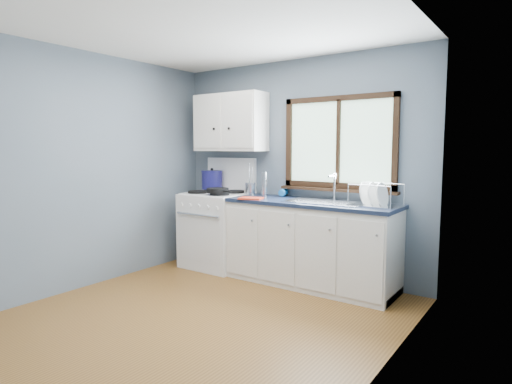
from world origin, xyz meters
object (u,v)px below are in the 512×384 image
Objects in this scene: sink at (326,208)px; dish_rack at (375,200)px; utensil_crock at (250,188)px; gas_range at (217,228)px; stockpot at (212,179)px; thermos at (264,184)px; base_cabinets at (310,248)px; skillet at (218,190)px.

sink reaches higher than dish_rack.
sink is 2.20× the size of utensil_crock.
gas_range is at bearing -173.96° from dish_rack.
gas_range is 0.64m from stockpot.
dish_rack is (1.36, -0.08, -0.08)m from thermos.
gas_range is at bearing -35.78° from stockpot.
sink is 2.47× the size of stockpot.
thermos is (0.23, -0.03, 0.07)m from utensil_crock.
base_cabinets is 3.81× the size of dish_rack.
utensil_crock is at bearing 17.59° from gas_range.
sink is 1.34m from skillet.
sink is 1.73× the size of dish_rack.
dish_rack is (1.84, 0.19, -0.00)m from skillet.
stockpot reaches higher than dish_rack.
gas_range reaches higher than skillet.
dish_rack is at bearing -3.51° from thermos.
sink is at bearing -6.17° from utensil_crock.
utensil_crock reaches higher than sink.
utensil_crock reaches higher than skillet.
utensil_crock is 1.32× the size of thermos.
sink is 1.70m from stockpot.
skillet is at bearing -129.88° from utensil_crock.
gas_range is 2.80× the size of dish_rack.
utensil_crock is at bearing 63.68° from skillet.
dish_rack reaches higher than skillet.
thermos is (-0.84, 0.08, 0.21)m from sink.
base_cabinets is 4.41× the size of skillet.
gas_range is at bearing -179.29° from sink.
stockpot reaches higher than base_cabinets.
gas_range reaches higher than sink.
utensil_crock is at bearing 173.83° from sink.
gas_range is 1.31m from base_cabinets.
base_cabinets is at bearing 0.82° from gas_range.
skillet is at bearing -168.56° from dish_rack.
dish_rack is (1.59, -0.12, -0.02)m from utensil_crock.
sink is (1.49, 0.02, 0.37)m from gas_range.
skillet reaches higher than base_cabinets.
utensil_crock is 1.59m from dish_rack.
stockpot is at bearing 152.49° from skillet.
stockpot is (-1.50, 0.12, 0.67)m from base_cabinets.
utensil_crock is (-0.88, 0.11, 0.59)m from base_cabinets.
base_cabinets is 6.39× the size of thermos.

